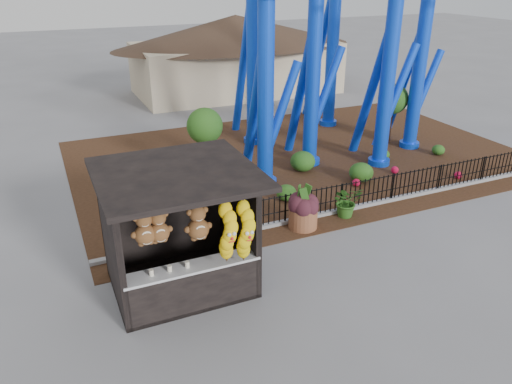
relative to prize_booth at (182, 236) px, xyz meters
name	(u,v)px	position (x,y,z in m)	size (l,w,h in m)	color
ground	(311,281)	(2.98, -0.89, -1.53)	(120.00, 120.00, 0.00)	slate
mulch_bed	(299,157)	(6.98, 7.11, -1.52)	(18.00, 12.00, 0.02)	#331E11
curb	(372,204)	(6.98, 2.11, -1.47)	(18.00, 0.18, 0.12)	gray
prize_booth	(182,236)	(0.00, 0.00, 0.00)	(3.50, 3.40, 3.12)	black
picket_fence	(395,187)	(7.88, 2.11, -1.03)	(12.20, 0.06, 1.00)	black
terracotta_planter	(303,218)	(4.16, 1.69, -1.21)	(0.87, 0.87, 0.65)	brown
planter_foliage	(304,198)	(4.16, 1.69, -0.56)	(0.70, 0.70, 0.64)	#34151D
potted_plant	(347,201)	(5.78, 1.81, -1.02)	(0.93, 0.81, 1.03)	#1A4F17
landscaping	(337,168)	(7.25, 4.71, -1.19)	(8.44, 3.66, 0.77)	#234E16
pavilion	(236,41)	(8.98, 19.11, 1.53)	(15.00, 15.00, 4.80)	#BFAD8C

